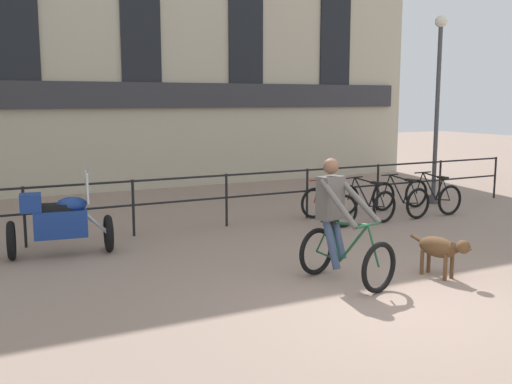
{
  "coord_description": "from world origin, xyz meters",
  "views": [
    {
      "loc": [
        -4.82,
        -5.4,
        2.5
      ],
      "look_at": [
        -0.55,
        2.86,
        1.05
      ],
      "focal_mm": 42.0,
      "sensor_mm": 36.0,
      "label": 1
    }
  ],
  "objects": [
    {
      "name": "ground_plane",
      "position": [
        0.0,
        0.0,
        0.0
      ],
      "size": [
        60.0,
        60.0,
        0.0
      ],
      "primitive_type": "plane",
      "color": "gray"
    },
    {
      "name": "canal_railing",
      "position": [
        -0.0,
        5.2,
        0.71
      ],
      "size": [
        15.05,
        0.05,
        1.05
      ],
      "color": "black",
      "rests_on": "ground_plane"
    },
    {
      "name": "building_facade",
      "position": [
        0.0,
        10.99,
        5.09
      ],
      "size": [
        18.0,
        0.72,
        10.23
      ],
      "color": "#BCB299",
      "rests_on": "ground_plane"
    },
    {
      "name": "cyclist_with_bike",
      "position": [
        -0.13,
        1.2,
        0.76
      ],
      "size": [
        0.94,
        1.3,
        1.7
      ],
      "rotation": [
        0.0,
        0.0,
        0.24
      ],
      "color": "black",
      "rests_on": "ground_plane"
    },
    {
      "name": "dog",
      "position": [
        1.25,
        0.67,
        0.42
      ],
      "size": [
        0.36,
        1.0,
        0.6
      ],
      "rotation": [
        0.0,
        0.0,
        0.2
      ],
      "color": "brown",
      "rests_on": "ground_plane"
    },
    {
      "name": "parked_motorcycle",
      "position": [
        -3.32,
        4.36,
        0.56
      ],
      "size": [
        1.68,
        0.82,
        1.35
      ],
      "rotation": [
        0.0,
        0.0,
        1.44
      ],
      "color": "black",
      "rests_on": "ground_plane"
    },
    {
      "name": "parked_bicycle_near_lamp",
      "position": [
        1.98,
        4.54,
        0.36
      ],
      "size": [
        0.67,
        1.11,
        0.86
      ],
      "rotation": [
        0.0,
        0.0,
        3.15
      ],
      "color": "black",
      "rests_on": "ground_plane"
    },
    {
      "name": "parked_bicycle_mid_left",
      "position": [
        2.92,
        4.54,
        0.36
      ],
      "size": [
        0.82,
        1.19,
        0.86
      ],
      "rotation": [
        0.0,
        0.0,
        3.29
      ],
      "color": "black",
      "rests_on": "ground_plane"
    },
    {
      "name": "parked_bicycle_mid_right",
      "position": [
        3.85,
        4.54,
        0.36
      ],
      "size": [
        0.72,
        1.15,
        0.86
      ],
      "rotation": [
        0.0,
        0.0,
        3.2
      ],
      "color": "black",
      "rests_on": "ground_plane"
    },
    {
      "name": "parked_bicycle_far_end",
      "position": [
        4.78,
        4.54,
        0.36
      ],
      "size": [
        0.66,
        1.11,
        0.86
      ],
      "rotation": [
        0.0,
        0.0,
        3.14
      ],
      "color": "black",
      "rests_on": "ground_plane"
    },
    {
      "name": "street_lamp",
      "position": [
        5.52,
        5.3,
        2.47
      ],
      "size": [
        0.28,
        0.28,
        4.41
      ],
      "color": "#424247",
      "rests_on": "ground_plane"
    }
  ]
}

